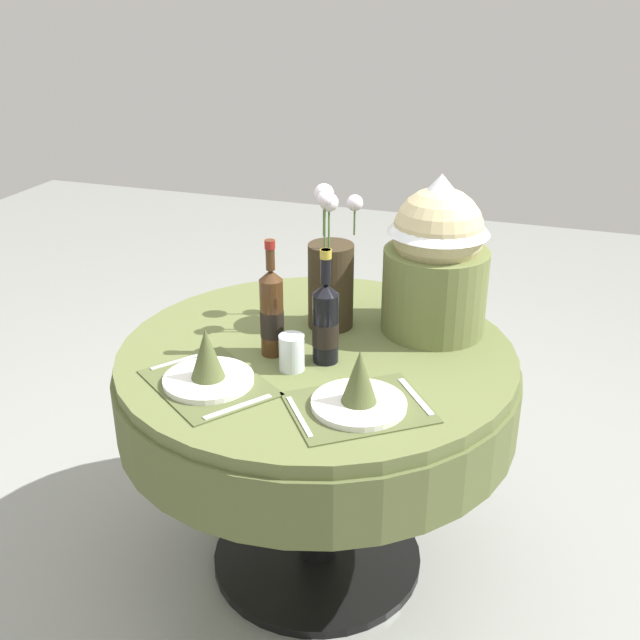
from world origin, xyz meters
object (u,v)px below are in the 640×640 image
Objects in this scene: tumbler_mid at (292,353)px; dining_table at (317,394)px; gift_tub_back_right at (437,250)px; place_setting_left at (208,368)px; wine_bottle_left at (326,322)px; wine_bottle_centre at (272,312)px; place_setting_right at (359,392)px; flower_vase at (331,277)px.

dining_table is at bearing 79.45° from tumbler_mid.
gift_tub_back_right reaches higher than dining_table.
wine_bottle_left reaches higher than place_setting_left.
place_setting_left is 0.25m from wine_bottle_centre.
wine_bottle_centre is at bearing 140.15° from tumbler_mid.
gift_tub_back_right is (0.29, 0.24, 0.40)m from dining_table.
place_setting_right reaches higher than dining_table.
place_setting_right is at bearing -63.93° from flower_vase.
wine_bottle_left reaches higher than place_setting_right.
tumbler_mid is (-0.03, -0.14, 0.20)m from dining_table.
tumbler_mid is at bearing -39.85° from wine_bottle_centre.
flower_vase is at bearing 116.07° from place_setting_right.
dining_table is 0.28m from wine_bottle_left.
flower_vase reaches higher than dining_table.
place_setting_left reaches higher than dining_table.
wine_bottle_centre is at bearing -149.39° from dining_table.
place_setting_right is 0.39m from wine_bottle_centre.
dining_table is at bearing -85.36° from flower_vase.
dining_table is 2.74× the size of place_setting_left.
place_setting_right is 0.27m from tumbler_mid.
flower_vase reaches higher than wine_bottle_centre.
wine_bottle_centre reaches higher than wine_bottle_left.
tumbler_mid is (-0.01, -0.31, -0.11)m from flower_vase.
wine_bottle_left is 3.25× the size of tumbler_mid.
gift_tub_back_right is at bearing 51.03° from wine_bottle_left.
place_setting_right is 1.26× the size of wine_bottle_centre.
dining_table is 2.74× the size of place_setting_right.
flower_vase is (-0.22, 0.45, 0.11)m from place_setting_right.
flower_vase is 0.33m from tumbler_mid.
gift_tub_back_right is at bearing 46.67° from place_setting_left.
place_setting_left is 1.30× the size of wine_bottle_left.
dining_table is at bearing 127.52° from wine_bottle_left.
dining_table is 2.68× the size of flower_vase.
flower_vase is 0.32m from gift_tub_back_right.
flower_vase is 1.29× the size of wine_bottle_centre.
gift_tub_back_right is at bearing 37.40° from wine_bottle_centre.
gift_tub_back_right reaches higher than tumbler_mid.
dining_table is 3.45× the size of wine_bottle_centre.
tumbler_mid is 0.21× the size of gift_tub_back_right.
place_setting_left is at bearing -138.33° from wine_bottle_left.
dining_table is 2.44× the size of gift_tub_back_right.
wine_bottle_left is (0.05, -0.06, 0.27)m from dining_table.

